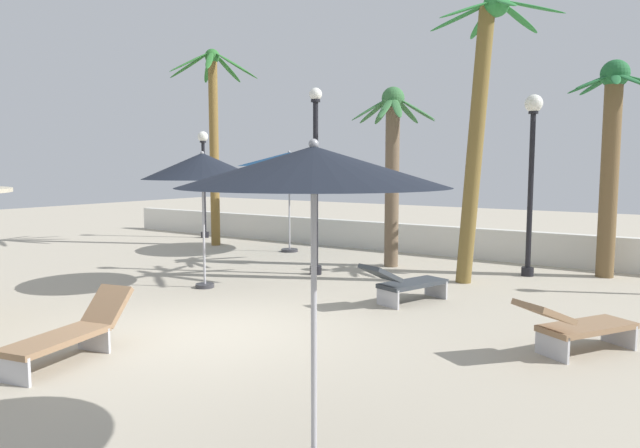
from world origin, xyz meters
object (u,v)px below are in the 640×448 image
object	(u,v)px
palm_tree_1	(392,155)
lounge_chair_2	(404,282)
palm_tree_3	(481,110)
lamp_post_0	(204,172)
patio_umbrella_3	(314,170)
palm_tree_0	(214,124)
lamp_post_3	(316,175)
palm_tree_2	(611,144)
lamp_post_1	(532,159)
patio_umbrella_2	(202,167)
lounge_chair_1	(71,332)
lounge_chair_0	(576,325)
patio_umbrella_1	(289,160)

from	to	relation	value
palm_tree_1	lounge_chair_2	size ratio (longest dim) A/B	2.35
palm_tree_3	lamp_post_0	bearing A→B (deg)	166.90
lamp_post_0	patio_umbrella_3	bearing A→B (deg)	-41.58
palm_tree_0	lamp_post_3	xyz separation A→B (m)	(5.51, -2.33, -1.53)
palm_tree_2	lamp_post_1	world-z (taller)	palm_tree_2
patio_umbrella_2	lamp_post_0	bearing A→B (deg)	135.25
palm_tree_2	lounge_chair_1	distance (m)	11.70
palm_tree_3	lamp_post_0	size ratio (longest dim) A/B	1.63
lounge_chair_0	lounge_chair_1	world-z (taller)	lounge_chair_1
palm_tree_3	lounge_chair_0	bearing A→B (deg)	-55.04
lounge_chair_2	lamp_post_3	bearing A→B (deg)	154.00
palm_tree_2	lamp_post_3	bearing A→B (deg)	-148.90
patio_umbrella_2	palm_tree_2	world-z (taller)	palm_tree_2
lamp_post_1	lounge_chair_2	bearing A→B (deg)	-106.77
palm_tree_2	lounge_chair_1	world-z (taller)	palm_tree_2
patio_umbrella_1	patio_umbrella_3	distance (m)	12.40
lamp_post_0	lamp_post_1	bearing A→B (deg)	-4.65
lamp_post_0	palm_tree_2	bearing A→B (deg)	-0.32
lamp_post_3	patio_umbrella_3	bearing A→B (deg)	-55.79
palm_tree_2	lounge_chair_0	size ratio (longest dim) A/B	2.65
lounge_chair_1	lounge_chair_0	bearing A→B (deg)	36.03
palm_tree_0	lounge_chair_1	world-z (taller)	palm_tree_0
patio_umbrella_1	palm_tree_2	world-z (taller)	palm_tree_2
patio_umbrella_1	palm_tree_3	world-z (taller)	palm_tree_3
lamp_post_1	lounge_chair_1	xyz separation A→B (m)	(-3.52, -9.36, -2.34)
palm_tree_1	lounge_chair_2	world-z (taller)	palm_tree_1
palm_tree_3	lounge_chair_2	bearing A→B (deg)	-101.86
palm_tree_0	palm_tree_3	world-z (taller)	palm_tree_0
palm_tree_3	lounge_chair_0	world-z (taller)	palm_tree_3
palm_tree_0	palm_tree_1	size ratio (longest dim) A/B	1.38
patio_umbrella_2	palm_tree_2	size ratio (longest dim) A/B	0.58
patio_umbrella_1	palm_tree_1	xyz separation A→B (m)	(3.67, -0.56, 0.09)
palm_tree_2	lounge_chair_0	world-z (taller)	palm_tree_2
palm_tree_1	palm_tree_3	bearing A→B (deg)	-20.45
palm_tree_0	lounge_chair_2	distance (m)	9.94
palm_tree_1	lamp_post_0	world-z (taller)	palm_tree_1
patio_umbrella_1	palm_tree_0	world-z (taller)	palm_tree_0
patio_umbrella_2	palm_tree_2	distance (m)	9.12
lamp_post_3	lamp_post_1	bearing A→B (deg)	31.64
lounge_chair_1	palm_tree_3	bearing A→B (deg)	70.12
palm_tree_2	lounge_chair_1	size ratio (longest dim) A/B	2.51
palm_tree_0	palm_tree_1	bearing A→B (deg)	-3.09
palm_tree_0	palm_tree_2	size ratio (longest dim) A/B	1.26
palm_tree_0	lounge_chair_1	distance (m)	11.55
lamp_post_0	lounge_chair_1	bearing A→B (deg)	-52.38
palm_tree_1	lounge_chair_1	bearing A→B (deg)	-91.89
palm_tree_1	palm_tree_3	world-z (taller)	palm_tree_3
patio_umbrella_1	lounge_chair_2	size ratio (longest dim) A/B	1.58
lamp_post_3	lounge_chair_1	size ratio (longest dim) A/B	2.22
palm_tree_0	lounge_chair_0	bearing A→B (deg)	-23.57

